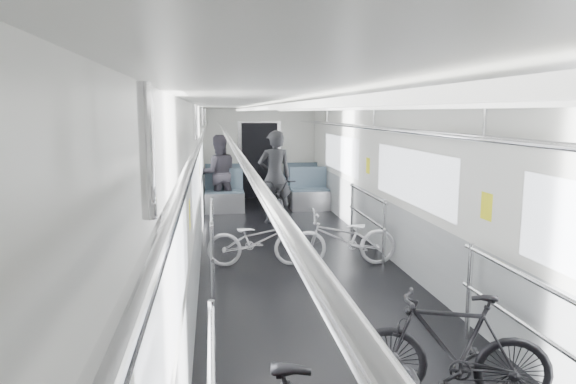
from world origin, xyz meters
The scene contains 7 objects.
car_shell centered at (0.00, 1.78, 1.13)m, with size 3.02×14.01×2.41m.
bike_left_far centered at (-0.61, 0.72, 0.40)m, with size 0.53×1.51×0.80m, color #B8B7BC.
bike_right_near centered at (0.57, -3.17, 0.46)m, with size 0.43×1.52×0.91m, color black.
bike_right_mid centered at (0.66, 0.55, 0.42)m, with size 0.56×1.60×0.84m, color silver.
bike_aisle centered at (0.02, 3.63, 0.48)m, with size 0.64×1.84×0.96m, color black.
person_standing centered at (0.01, 3.73, 0.96)m, with size 0.70×0.46×1.92m, color black.
person_seated centered at (-1.12, 5.14, 0.89)m, with size 0.86×0.67×1.78m, color #322F37.
Camera 1 is at (-1.25, -6.73, 2.29)m, focal length 32.00 mm.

